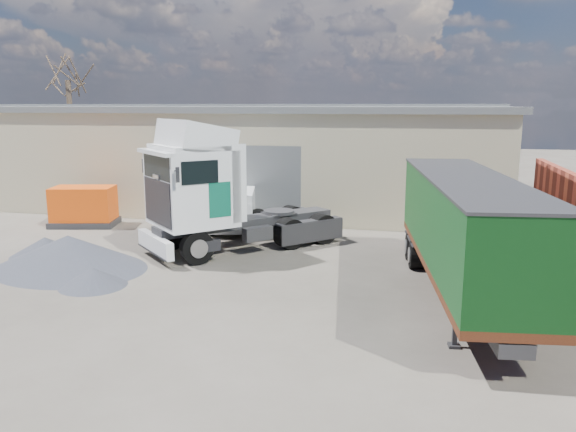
% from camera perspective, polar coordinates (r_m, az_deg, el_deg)
% --- Properties ---
extents(ground, '(120.00, 120.00, 0.00)m').
position_cam_1_polar(ground, '(15.92, -6.10, -8.61)').
color(ground, '#2C2923').
rests_on(ground, ground).
extents(warehouse, '(30.60, 12.60, 5.42)m').
position_cam_1_polar(warehouse, '(32.18, -7.02, 6.30)').
color(warehouse, '#B9AB8E').
rests_on(warehouse, ground).
extents(bare_tree, '(4.00, 4.00, 9.60)m').
position_cam_1_polar(bare_tree, '(41.22, -21.56, 14.01)').
color(bare_tree, '#382B21').
rests_on(bare_tree, ground).
extents(tractor_unit, '(6.96, 7.08, 4.91)m').
position_cam_1_polar(tractor_unit, '(20.76, -7.35, 1.93)').
color(tractor_unit, black).
rests_on(tractor_unit, ground).
extents(box_trailer, '(3.52, 10.65, 3.48)m').
position_cam_1_polar(box_trailer, '(16.27, 17.45, -0.88)').
color(box_trailer, '#2D2D30').
rests_on(box_trailer, ground).
extents(panel_van, '(2.80, 4.69, 1.80)m').
position_cam_1_polar(panel_van, '(24.75, -5.52, 0.81)').
color(panel_van, black).
rests_on(panel_van, ground).
extents(orange_skip, '(3.17, 2.39, 1.77)m').
position_cam_1_polar(orange_skip, '(26.97, -20.01, 0.70)').
color(orange_skip, '#2D2D30').
rests_on(orange_skip, ground).
extents(gravel_heap, '(6.47, 6.35, 1.13)m').
position_cam_1_polar(gravel_heap, '(20.21, -21.50, -3.48)').
color(gravel_heap, '#20222B').
rests_on(gravel_heap, ground).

